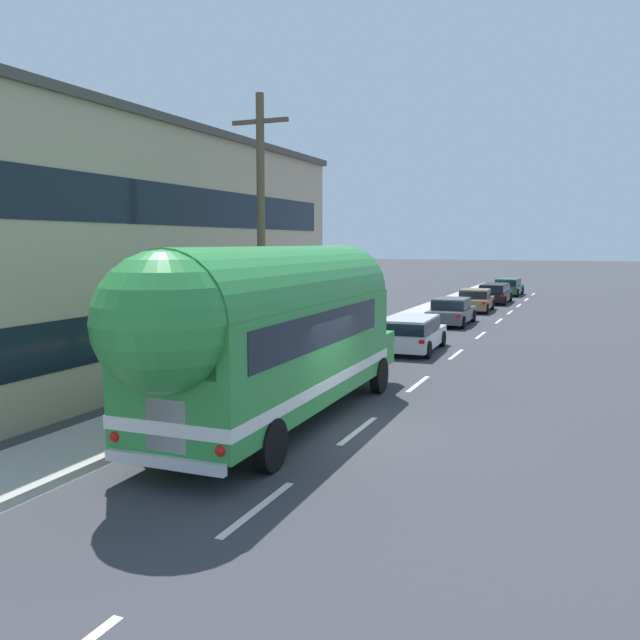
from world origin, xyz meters
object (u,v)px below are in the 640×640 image
Objects in this scene: painted_bus at (272,328)px; car_fifth at (509,286)px; car_lead at (411,331)px; car_fourth at (495,292)px; car_second at (451,310)px; car_third at (475,299)px; utility_pole at (261,235)px.

car_fifth is (0.09, 41.35, -1.52)m from painted_bus.
car_fourth is at bearing 90.00° from car_lead.
car_lead and car_second have the same top height.
painted_bus is at bearing -89.32° from car_second.
painted_bus is 34.04m from car_fourth.
painted_bus is 2.50× the size of car_second.
painted_bus reaches higher than car_fifth.
car_lead is at bearing 89.65° from painted_bus.
car_fourth is (0.32, 13.17, 0.06)m from car_second.
car_third is (-0.33, 16.33, -0.07)m from car_lead.
car_fourth is at bearing 84.79° from utility_pole.
car_lead is 9.17m from car_second.
utility_pole is 1.85× the size of car_second.
utility_pole is 5.61m from painted_bus.
car_fourth is 1.09× the size of car_fifth.
utility_pole reaches higher than car_second.
car_fifth is (0.02, 29.69, -0.01)m from car_lead.
utility_pole reaches higher than painted_bus.
utility_pole is 37.15m from car_fifth.
car_fifth is at bearing 89.85° from car_fourth.
car_second is at bearing -91.40° from car_fourth.
car_fifth is (0.35, 13.36, 0.05)m from car_third.
car_lead is at bearing -88.84° from car_third.
painted_bus is 11.76m from car_lead.
utility_pole is at bearing -110.53° from car_lead.
car_third and car_fifth have the same top height.
painted_bus is at bearing -89.47° from car_third.
car_third is 1.00× the size of car_fifth.
painted_bus is 2.40× the size of car_fourth.
car_second and car_fourth have the same top height.
utility_pole is 8.48m from car_lead.
car_second is 7.16m from car_third.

